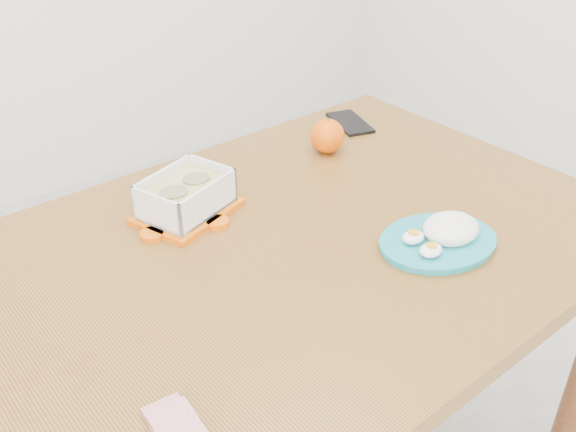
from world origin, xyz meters
TOP-DOWN VIEW (x-y plane):
  - dining_table at (-0.10, -0.08)m, footprint 1.35×0.94m
  - food_container at (-0.20, 0.12)m, footprint 0.23×0.21m
  - orange_fruit at (0.20, 0.17)m, footprint 0.08×0.08m
  - rice_plate at (0.13, -0.25)m, footprint 0.27×0.27m
  - smartphone at (0.35, 0.26)m, footprint 0.11×0.16m

SIDE VIEW (x-z plane):
  - dining_table at x=-0.10m, z-range 0.29..1.04m
  - smartphone at x=0.35m, z-range 0.75..0.76m
  - rice_plate at x=0.13m, z-range 0.74..0.80m
  - food_container at x=-0.20m, z-range 0.75..0.83m
  - orange_fruit at x=0.20m, z-range 0.75..0.83m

